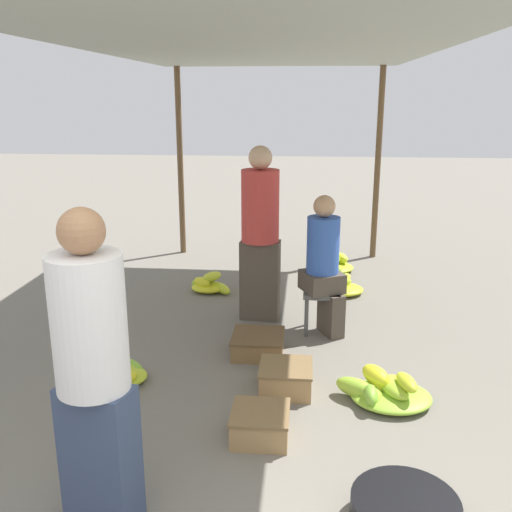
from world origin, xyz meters
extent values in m
cylinder|color=brown|center=(-1.34, 6.33, 1.27)|extent=(0.08, 0.08, 2.55)
cylinder|color=brown|center=(1.34, 6.33, 1.27)|extent=(0.08, 0.08, 2.55)
cube|color=#9EA399|center=(0.00, 3.32, 2.57)|extent=(3.09, 6.43, 0.04)
cube|color=#384766|center=(-0.61, 0.99, 0.39)|extent=(0.42, 0.30, 0.78)
cylinder|color=white|center=(-0.61, 0.99, 1.12)|extent=(0.44, 0.44, 0.68)
sphere|color=#9E704C|center=(-0.61, 0.99, 1.57)|extent=(0.22, 0.22, 0.22)
cube|color=#4C4C4C|center=(0.57, 3.63, 0.39)|extent=(0.34, 0.34, 0.04)
cylinder|color=#4C4C4C|center=(0.43, 3.49, 0.19)|extent=(0.04, 0.04, 0.37)
cylinder|color=#4C4C4C|center=(0.70, 3.49, 0.19)|extent=(0.04, 0.04, 0.37)
cylinder|color=#4C4C4C|center=(0.43, 3.77, 0.19)|extent=(0.04, 0.04, 0.37)
cylinder|color=#4C4C4C|center=(0.70, 3.77, 0.19)|extent=(0.04, 0.04, 0.37)
cube|color=#4C4238|center=(0.66, 3.59, 0.21)|extent=(0.26, 0.34, 0.41)
cube|color=#4C4238|center=(0.57, 3.63, 0.50)|extent=(0.45, 0.45, 0.18)
cylinder|color=#3359B2|center=(0.57, 3.63, 0.85)|extent=(0.40, 0.40, 0.52)
sphere|color=tan|center=(0.57, 3.63, 1.21)|extent=(0.20, 0.20, 0.20)
cylinder|color=black|center=(0.95, 1.11, 0.08)|extent=(0.56, 0.56, 0.16)
ellipsoid|color=#84B934|center=(-1.01, 2.64, 0.07)|extent=(0.34, 0.27, 0.11)
ellipsoid|color=#A4C62F|center=(-1.04, 2.57, 0.06)|extent=(0.32, 0.12, 0.11)
ellipsoid|color=#B6CD2C|center=(-1.08, 2.34, 0.07)|extent=(0.24, 0.21, 0.15)
ellipsoid|color=yellow|center=(-0.96, 2.35, 0.10)|extent=(0.29, 0.29, 0.10)
ellipsoid|color=#BACF2B|center=(-1.00, 2.48, 0.05)|extent=(0.40, 0.35, 0.10)
ellipsoid|color=#C2D229|center=(-0.66, 4.72, 0.17)|extent=(0.28, 0.32, 0.10)
ellipsoid|color=#C0D12A|center=(-0.53, 4.62, 0.06)|extent=(0.28, 0.32, 0.11)
ellipsoid|color=#95C031|center=(-0.76, 4.74, 0.07)|extent=(0.28, 0.15, 0.14)
ellipsoid|color=yellow|center=(-0.76, 4.64, 0.12)|extent=(0.26, 0.24, 0.11)
ellipsoid|color=yellow|center=(-0.69, 4.67, 0.05)|extent=(0.39, 0.34, 0.10)
ellipsoid|color=yellow|center=(0.78, 4.73, 0.20)|extent=(0.28, 0.30, 0.14)
ellipsoid|color=#C0D12A|center=(0.86, 4.92, 0.12)|extent=(0.22, 0.31, 0.11)
ellipsoid|color=#B2CB2C|center=(0.81, 4.73, 0.13)|extent=(0.31, 0.25, 0.11)
ellipsoid|color=yellow|center=(0.80, 4.77, 0.09)|extent=(0.21, 0.32, 0.14)
ellipsoid|color=yellow|center=(0.82, 4.74, 0.05)|extent=(0.50, 0.44, 0.10)
ellipsoid|color=#79B536|center=(0.69, 5.38, 0.08)|extent=(0.29, 0.28, 0.12)
ellipsoid|color=yellow|center=(0.70, 5.61, 0.16)|extent=(0.27, 0.28, 0.15)
ellipsoid|color=#B7CD2B|center=(0.77, 5.55, 0.19)|extent=(0.19, 0.33, 0.14)
ellipsoid|color=#94BF32|center=(0.74, 5.34, 0.07)|extent=(0.26, 0.15, 0.14)
ellipsoid|color=#C1D22A|center=(0.84, 5.70, 0.15)|extent=(0.29, 0.34, 0.14)
ellipsoid|color=#81B835|center=(0.76, 5.63, 0.17)|extent=(0.33, 0.30, 0.09)
ellipsoid|color=yellow|center=(0.60, 5.63, 0.11)|extent=(0.19, 0.35, 0.11)
ellipsoid|color=#BFD12A|center=(0.72, 5.60, 0.05)|extent=(0.61, 0.53, 0.10)
ellipsoid|color=#7DB636|center=(0.89, 2.25, 0.11)|extent=(0.11, 0.22, 0.13)
ellipsoid|color=#C1D12A|center=(1.15, 2.31, 0.19)|extent=(0.17, 0.29, 0.10)
ellipsoid|color=yellow|center=(0.95, 2.44, 0.17)|extent=(0.26, 0.31, 0.13)
ellipsoid|color=#9DC330|center=(1.06, 2.35, 0.12)|extent=(0.28, 0.37, 0.10)
ellipsoid|color=#99C231|center=(0.91, 2.33, 0.07)|extent=(0.17, 0.30, 0.14)
ellipsoid|color=yellow|center=(1.02, 2.43, 0.11)|extent=(0.31, 0.28, 0.12)
ellipsoid|color=#93BF32|center=(0.80, 2.38, 0.09)|extent=(0.36, 0.30, 0.14)
ellipsoid|color=#8CBC33|center=(1.05, 2.36, 0.05)|extent=(0.59, 0.52, 0.10)
cube|color=#9E7A4C|center=(0.14, 1.83, 0.09)|extent=(0.37, 0.37, 0.17)
cube|color=brown|center=(0.14, 1.83, 0.18)|extent=(0.38, 0.38, 0.02)
cube|color=brown|center=(0.02, 3.09, 0.08)|extent=(0.43, 0.43, 0.16)
cube|color=brown|center=(0.02, 3.09, 0.17)|extent=(0.45, 0.45, 0.02)
cube|color=#9E7A4C|center=(0.28, 2.47, 0.09)|extent=(0.38, 0.38, 0.19)
cube|color=brown|center=(0.28, 2.47, 0.20)|extent=(0.40, 0.40, 0.02)
cube|color=#4C4238|center=(-0.04, 3.93, 0.40)|extent=(0.40, 0.24, 0.80)
cylinder|color=#BF3833|center=(-0.04, 3.93, 1.15)|extent=(0.40, 0.40, 0.70)
sphere|color=tan|center=(-0.04, 3.93, 1.61)|extent=(0.23, 0.23, 0.23)
camera|label=1|loc=(0.40, -1.44, 2.16)|focal=40.00mm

